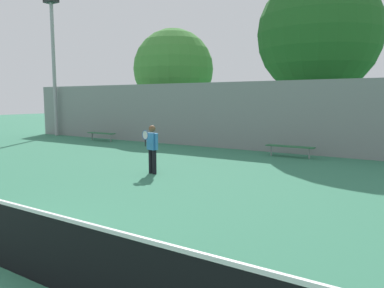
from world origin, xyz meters
The scene contains 7 objects.
tennis_player centered at (-1.51, 6.54, 0.90)m, with size 0.53×0.46×1.59m.
bench_courtside_near centered at (1.10, 12.43, 0.43)m, with size 2.03×0.40×0.47m.
bench_courtside_far centered at (-10.12, 12.43, 0.43)m, with size 1.94×0.40×0.47m.
light_pole_far_right centered at (-15.12, 13.15, 5.44)m, with size 0.90×0.60×8.88m.
back_fence centered at (0.00, 13.47, 1.63)m, with size 33.52×0.06×3.25m.
tree_green_tall centered at (-8.67, 17.63, 4.38)m, with size 5.27×5.27×7.03m.
tree_dark_dense centered at (0.87, 17.09, 5.69)m, with size 6.22×6.22×8.81m.
Camera 1 is at (6.13, -2.83, 2.42)m, focal length 35.00 mm.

